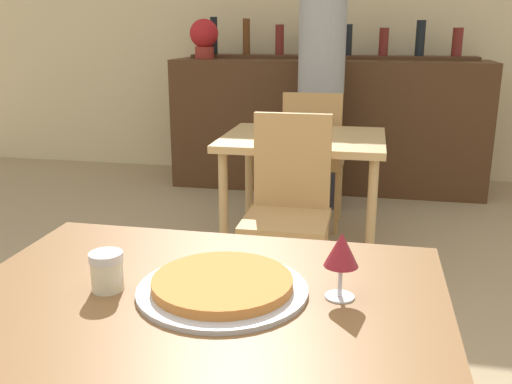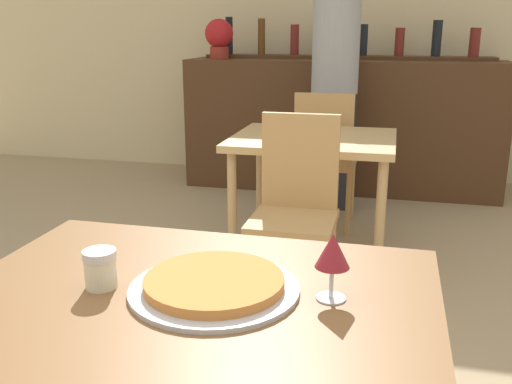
% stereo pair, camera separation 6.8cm
% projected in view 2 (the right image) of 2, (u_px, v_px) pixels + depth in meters
% --- Properties ---
extents(wall_back, '(8.00, 0.05, 2.80)m').
position_uv_depth(wall_back, '(351.00, 20.00, 5.05)').
color(wall_back, beige).
rests_on(wall_back, ground_plane).
extents(dining_table_near, '(1.15, 0.85, 0.73)m').
position_uv_depth(dining_table_near, '(191.00, 324.00, 1.35)').
color(dining_table_near, brown).
rests_on(dining_table_near, ground_plane).
extents(dining_table_far, '(0.91, 0.78, 0.74)m').
position_uv_depth(dining_table_far, '(314.00, 153.00, 3.24)').
color(dining_table_far, tan).
rests_on(dining_table_far, ground_plane).
extents(bar_counter, '(2.60, 0.56, 1.08)m').
position_uv_depth(bar_counter, '(341.00, 125.00, 4.82)').
color(bar_counter, '#4C2D19').
rests_on(bar_counter, ground_plane).
extents(bar_back_shelf, '(2.39, 0.24, 0.35)m').
position_uv_depth(bar_back_shelf, '(348.00, 50.00, 4.78)').
color(bar_back_shelf, '#4C2D19').
rests_on(bar_back_shelf, bar_counter).
extents(chair_far_side_front, '(0.40, 0.40, 0.94)m').
position_uv_depth(chair_far_side_front, '(297.00, 199.00, 2.75)').
color(chair_far_side_front, tan).
rests_on(chair_far_side_front, ground_plane).
extents(chair_far_side_back, '(0.40, 0.40, 0.94)m').
position_uv_depth(chair_far_side_back, '(325.00, 153.00, 3.79)').
color(chair_far_side_back, tan).
rests_on(chair_far_side_back, ground_plane).
extents(pizza_tray, '(0.41, 0.41, 0.04)m').
position_uv_depth(pizza_tray, '(214.00, 285.00, 1.35)').
color(pizza_tray, '#B7B7BC').
rests_on(pizza_tray, dining_table_near).
extents(cheese_shaker, '(0.08, 0.08, 0.09)m').
position_uv_depth(cheese_shaker, '(100.00, 269.00, 1.36)').
color(cheese_shaker, beige).
rests_on(cheese_shaker, dining_table_near).
extents(person_standing, '(0.34, 0.34, 1.83)m').
position_uv_depth(person_standing, '(335.00, 76.00, 4.15)').
color(person_standing, '#2D2D38').
rests_on(person_standing, ground_plane).
extents(wine_glass, '(0.08, 0.08, 0.16)m').
position_uv_depth(wine_glass, '(333.00, 253.00, 1.28)').
color(wine_glass, silver).
rests_on(wine_glass, dining_table_near).
extents(potted_plant, '(0.24, 0.24, 0.33)m').
position_uv_depth(potted_plant, '(219.00, 36.00, 4.81)').
color(potted_plant, maroon).
rests_on(potted_plant, bar_counter).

